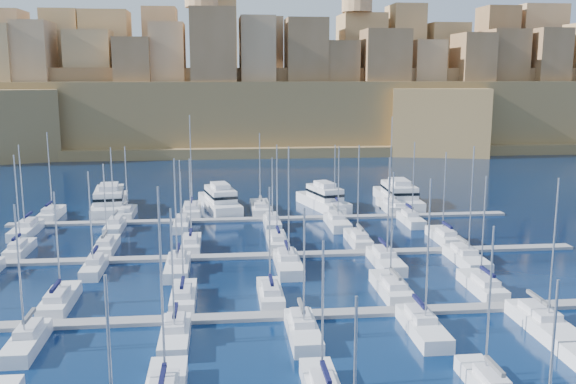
{
  "coord_description": "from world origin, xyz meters",
  "views": [
    {
      "loc": [
        -7.24,
        -73.54,
        24.52
      ],
      "look_at": [
        1.24,
        6.0,
        9.63
      ],
      "focal_mm": 40.0,
      "sensor_mm": 36.0,
      "label": 1
    }
  ],
  "objects": [
    {
      "name": "ground",
      "position": [
        0.0,
        0.0,
        0.0
      ],
      "size": [
        600.0,
        600.0,
        0.0
      ],
      "primitive_type": "plane",
      "color": "black",
      "rests_on": "ground"
    },
    {
      "name": "pontoon_mid_near",
      "position": [
        0.0,
        -12.0,
        0.2
      ],
      "size": [
        84.0,
        2.0,
        0.4
      ],
      "primitive_type": "cube",
      "color": "slate",
      "rests_on": "ground"
    },
    {
      "name": "pontoon_mid_far",
      "position": [
        0.0,
        10.0,
        0.2
      ],
      "size": [
        84.0,
        2.0,
        0.4
      ],
      "primitive_type": "cube",
      "color": "slate",
      "rests_on": "ground"
    },
    {
      "name": "pontoon_far",
      "position": [
        0.0,
        32.0,
        0.2
      ],
      "size": [
        84.0,
        2.0,
        0.4
      ],
      "primitive_type": "cube",
      "color": "slate",
      "rests_on": "ground"
    },
    {
      "name": "sailboat_4",
      "position": [
        13.11,
        -29.14,
        0.73
      ],
      "size": [
        2.38,
        7.93,
        13.5
      ],
      "color": "silver",
      "rests_on": "ground"
    },
    {
      "name": "sailboat_13",
      "position": [
        -24.52,
        -6.49,
        0.73
      ],
      "size": [
        2.78,
        9.25,
        12.68
      ],
      "color": "silver",
      "rests_on": "ground"
    },
    {
      "name": "sailboat_14",
      "position": [
        -11.48,
        -6.77,
        0.75
      ],
      "size": [
        2.6,
        8.67,
        14.61
      ],
      "color": "silver",
      "rests_on": "ground"
    },
    {
      "name": "sailboat_15",
      "position": [
        -2.07,
        -6.87,
        0.73
      ],
      "size": [
        2.54,
        8.47,
        12.82
      ],
      "color": "silver",
      "rests_on": "ground"
    },
    {
      "name": "sailboat_16",
      "position": [
        11.66,
        -6.27,
        0.75
      ],
      "size": [
        2.91,
        9.69,
        14.13
      ],
      "color": "silver",
      "rests_on": "ground"
    },
    {
      "name": "sailboat_17",
      "position": [
        22.13,
        -6.61,
        0.74
      ],
      "size": [
        2.7,
        9.01,
        13.56
      ],
      "color": "silver",
      "rests_on": "ground"
    },
    {
      "name": "sailboat_19",
      "position": [
        -24.89,
        -17.1,
        0.74
      ],
      "size": [
        2.52,
        8.41,
        13.74
      ],
      "color": "silver",
      "rests_on": "ground"
    },
    {
      "name": "sailboat_20",
      "position": [
        -11.69,
        -17.23,
        0.73
      ],
      "size": [
        2.6,
        8.68,
        13.11
      ],
      "color": "silver",
      "rests_on": "ground"
    },
    {
      "name": "sailboat_21",
      "position": [
        0.15,
        -17.39,
        0.73
      ],
      "size": [
        2.7,
        9.0,
        12.92
      ],
      "color": "silver",
      "rests_on": "ground"
    },
    {
      "name": "sailboat_22",
      "position": [
        11.64,
        -17.61,
        0.76
      ],
      "size": [
        2.84,
        9.45,
        15.45
      ],
      "color": "silver",
      "rests_on": "ground"
    },
    {
      "name": "sailboat_23",
      "position": [
        23.44,
        -18.21,
        0.77
      ],
      "size": [
        3.2,
        10.68,
        15.4
      ],
      "color": "silver",
      "rests_on": "ground"
    },
    {
      "name": "sailboat_24",
      "position": [
        -34.87,
        14.9,
        0.74
      ],
      "size": [
        2.4,
        8.0,
        13.99
      ],
      "color": "silver",
      "rests_on": "ground"
    },
    {
      "name": "sailboat_25",
      "position": [
        -23.27,
        15.22,
        0.73
      ],
      "size": [
        2.6,
        8.66,
        12.54
      ],
      "color": "silver",
      "rests_on": "ground"
    },
    {
      "name": "sailboat_26",
      "position": [
        -11.54,
        15.17,
        0.73
      ],
      "size": [
        2.57,
        8.56,
        13.11
      ],
      "color": "silver",
      "rests_on": "ground"
    },
    {
      "name": "sailboat_27",
      "position": [
        0.7,
        15.35,
        0.75
      ],
      "size": [
        2.68,
        8.92,
        14.89
      ],
      "color": "silver",
      "rests_on": "ground"
    },
    {
      "name": "sailboat_28",
      "position": [
        12.5,
        15.3,
        0.75
      ],
      "size": [
        2.64,
        8.82,
        14.68
      ],
      "color": "silver",
      "rests_on": "ground"
    },
    {
      "name": "sailboat_29",
      "position": [
        25.42,
        15.42,
        0.74
      ],
      "size": [
        2.72,
        9.08,
        13.49
      ],
      "color": "silver",
      "rests_on": "ground"
    },
    {
      "name": "sailboat_31",
      "position": [
        -23.11,
        5.23,
        0.73
      ],
      "size": [
        2.32,
        7.74,
        13.17
      ],
      "color": "silver",
      "rests_on": "ground"
    },
    {
      "name": "sailboat_32",
      "position": [
        -12.78,
        4.33,
        0.75
      ],
      "size": [
        2.87,
        9.57,
        14.73
      ],
      "color": "silver",
      "rests_on": "ground"
    },
    {
      "name": "sailboat_33",
      "position": [
        1.05,
        4.1,
        0.77
      ],
      "size": [
        3.01,
        10.04,
        16.04
      ],
      "color": "silver",
      "rests_on": "ground"
    },
    {
      "name": "sailboat_34",
      "position": [
        13.68,
        4.14,
        0.76
      ],
      "size": [
        2.99,
        9.96,
        14.51
      ],
      "color": "silver",
      "rests_on": "ground"
    },
    {
      "name": "sailboat_35",
      "position": [
        24.43,
        4.07,
        0.77
      ],
      "size": [
        3.03,
        10.11,
        15.8
      ],
      "color": "silver",
      "rests_on": "ground"
    },
    {
      "name": "sailboat_36",
      "position": [
        -36.25,
        37.55,
        0.75
      ],
      "size": [
        2.8,
        9.34,
        15.0
      ],
      "color": "silver",
      "rests_on": "ground"
    },
    {
      "name": "sailboat_37",
      "position": [
        -23.44,
        37.05,
        0.72
      ],
      "size": [
        2.49,
        8.31,
        12.5
      ],
      "color": "silver",
      "rests_on": "ground"
    },
    {
      "name": "sailboat_38",
      "position": [
        -12.38,
        37.97,
        0.78
      ],
      "size": [
        3.06,
        10.19,
        17.7
      ],
      "color": "silver",
      "rests_on": "ground"
    },
    {
      "name": "sailboat_39",
      "position": [
        -0.29,
        38.32,
        0.77
      ],
      "size": [
        3.27,
        10.89,
        14.39
      ],
      "color": "silver",
      "rests_on": "ground"
    },
    {
      "name": "sailboat_40",
      "position": [
        13.01,
        37.21,
        0.72
      ],
      "size": [
        2.59,
        8.65,
        12.3
      ],
      "color": "silver",
      "rests_on": "ground"
    },
    {
      "name": "sailboat_41",
      "position": [
        23.4,
        37.92,
        0.78
      ],
      "size": [
        3.03,
        10.09,
        17.16
      ],
      "color": "silver",
      "rests_on": "ground"
    },
    {
      "name": "sailboat_42",
      "position": [
        -37.19,
        26.08,
        0.76
      ],
      "size": [
        3.02,
        10.08,
        14.27
      ],
      "color": "silver",
      "rests_on": "ground"
    },
    {
      "name": "sailboat_43",
      "position": [
        -23.95,
        26.93,
        0.74
      ],
      "size": [
        2.51,
        8.35,
        13.62
      ],
      "color": "silver",
      "rests_on": "ground"
    },
    {
      "name": "sailboat_44",
      "position": [
        -13.6,
        27.19,
        0.71
      ],
      "size": [
        2.35,
        7.84,
        11.46
      ],
      "color": "silver",
      "rests_on": "ground"
    },
    {
      "name": "sailboat_45",
      "position": [
        0.9,
        27.02,
        0.72
      ],
      "size": [
        2.45,
        8.17,
        11.68
      ],
      "color": "silver",
      "rests_on": "ground"
    },
    {
      "name": "sailboat_46",
      "position": [
        11.41,
        26.14,
        0.75
      ],
      "size": [
        2.99,
        9.97,
        13.45
      ],
      "color": "silver",
      "rests_on": "ground"
    },
    {
      "name": "sailboat_47",
      "position": [
        23.87,
        26.81,
        0.74
      ],
      "size": [
        2.58,
        8.59,
        13.9
      ],
      "color": "silver",
      "rests_on": "ground"
    },
    {
      "name": "motor_yacht_a",
      "position": [
        -27.22,
        42.53,
        1.73
      ],
      "size": [
        7.54,
        19.27,
        5.25
      ],
      "color": "silver",
      "rests_on": "ground"
    },
    {
      "name": "motor_yacht_b",
      "position": [
        -7.45,
        41.36,
        1.73
      ],
      "size": [
        8.19,
        17.0,
        5.25
      ],
      "color": "silver",
      "rests_on": "ground"
    },
    {
      "name": "motor_yacht_c",
      "position": [
        11.52,
        40.76,
        1.73
      ],
      "size": [
        8.39,
        15.75,
        5.25
      ],
      "color": "silver",
      "rests_on": "ground"
    },
    {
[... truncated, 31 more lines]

